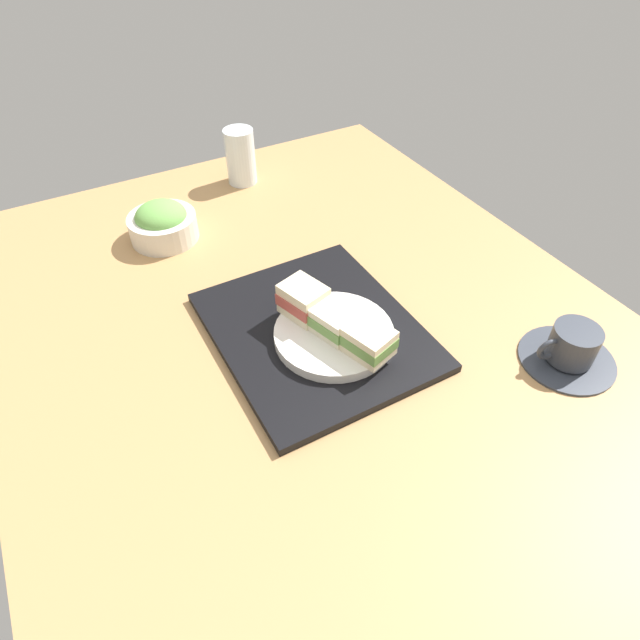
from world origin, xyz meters
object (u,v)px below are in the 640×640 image
object	(u,v)px
sandwich_near	(303,300)
sandwich_plate	(334,335)
sandwich_middle	(335,321)
drinking_glass	(241,157)
salad_bowl	(163,223)
coffee_cup	(571,349)
sandwich_far	(368,341)

from	to	relation	value
sandwich_near	sandwich_plate	bearing A→B (deg)	19.25
sandwich_middle	drinking_glass	size ratio (longest dim) A/B	0.68
sandwich_plate	sandwich_middle	world-z (taller)	sandwich_middle
sandwich_near	salad_bowl	distance (cm)	38.61
sandwich_plate	sandwich_near	distance (cm)	7.50
sandwich_middle	salad_bowl	size ratio (longest dim) A/B	0.63
coffee_cup	sandwich_middle	bearing A→B (deg)	-124.37
sandwich_near	drinking_glass	size ratio (longest dim) A/B	0.67
sandwich_middle	drinking_glass	xyz separation A→B (cm)	(-56.46, 8.36, 0.91)
sandwich_middle	sandwich_far	bearing A→B (deg)	19.25
sandwich_near	sandwich_far	world-z (taller)	sandwich_near
sandwich_far	salad_bowl	xyz separation A→B (cm)	(-49.01, -16.66, -1.89)
sandwich_far	drinking_glass	size ratio (longest dim) A/B	0.68
sandwich_near	sandwich_far	xyz separation A→B (cm)	(12.48, 4.36, -0.47)
coffee_cup	drinking_glass	xyz separation A→B (cm)	(-77.07, -21.78, 3.60)
sandwich_plate	sandwich_middle	distance (cm)	2.98
sandwich_middle	sandwich_far	world-z (taller)	sandwich_far
sandwich_far	coffee_cup	xyz separation A→B (cm)	(14.37, 27.96, -2.80)
salad_bowl	coffee_cup	bearing A→B (deg)	35.15
sandwich_far	coffee_cup	size ratio (longest dim) A/B	0.57
sandwich_near	coffee_cup	world-z (taller)	sandwich_near
salad_bowl	sandwich_far	bearing A→B (deg)	18.77
sandwich_far	drinking_glass	xyz separation A→B (cm)	(-62.70, 6.18, 0.80)
coffee_cup	drinking_glass	world-z (taller)	drinking_glass
sandwich_plate	sandwich_near	size ratio (longest dim) A/B	2.28
sandwich_plate	salad_bowl	world-z (taller)	salad_bowl
drinking_glass	salad_bowl	bearing A→B (deg)	-59.06
sandwich_near	coffee_cup	bearing A→B (deg)	50.28
sandwich_near	salad_bowl	xyz separation A→B (cm)	(-36.53, -12.30, -2.35)
sandwich_plate	drinking_glass	world-z (taller)	drinking_glass
salad_bowl	drinking_glass	distance (cm)	26.76
sandwich_plate	coffee_cup	world-z (taller)	coffee_cup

